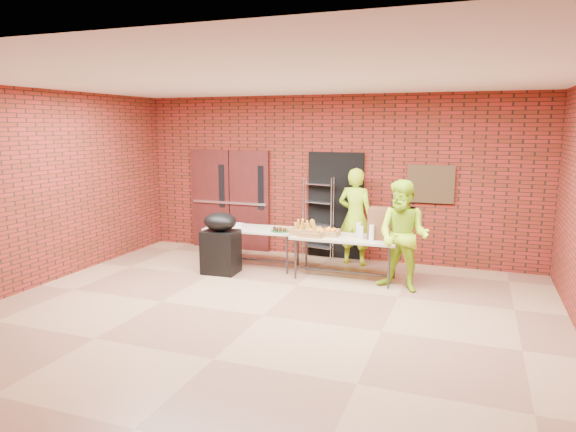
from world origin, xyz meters
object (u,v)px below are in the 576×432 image
at_px(table_left, 253,231).
at_px(covered_grill, 221,243).
at_px(volunteer_woman, 355,217).
at_px(volunteer_man, 403,236).
at_px(table_right, 345,240).
at_px(coffee_dispenser, 381,223).
at_px(wire_rack, 318,218).

distance_m(table_left, covered_grill, 0.74).
bearing_deg(volunteer_woman, volunteer_man, 137.70).
distance_m(table_right, coffee_dispenser, 0.67).
bearing_deg(wire_rack, covered_grill, -117.70).
bearing_deg(table_left, covered_grill, -121.37).
bearing_deg(covered_grill, table_left, 58.59).
height_order(wire_rack, volunteer_woman, volunteer_woman).
bearing_deg(wire_rack, table_left, -123.05).
bearing_deg(coffee_dispenser, volunteer_man, -41.19).
xyz_separation_m(wire_rack, volunteer_woman, (0.79, -0.22, 0.11)).
height_order(table_left, covered_grill, covered_grill).
height_order(wire_rack, coffee_dispenser, wire_rack).
distance_m(table_left, volunteer_man, 2.88).
bearing_deg(coffee_dispenser, wire_rack, 141.81).
bearing_deg(table_right, volunteer_woman, 93.77).
bearing_deg(wire_rack, volunteer_man, -27.65).
distance_m(coffee_dispenser, volunteer_woman, 1.12).
xyz_separation_m(table_right, covered_grill, (-2.17, -0.42, -0.13)).
distance_m(coffee_dispenser, volunteer_man, 0.57).
distance_m(wire_rack, coffee_dispenser, 1.84).
relative_size(coffee_dispenser, volunteer_woman, 0.28).
relative_size(wire_rack, coffee_dispenser, 3.12).
bearing_deg(wire_rack, volunteer_woman, -4.23).
bearing_deg(volunteer_man, coffee_dispenser, 154.73).
bearing_deg(volunteer_man, volunteer_woman, 145.66).
xyz_separation_m(wire_rack, covered_grill, (-1.32, -1.63, -0.25)).
relative_size(wire_rack, table_left, 0.90).
distance_m(covered_grill, volunteer_woman, 2.57).
bearing_deg(volunteer_woman, table_right, 101.31).
relative_size(wire_rack, covered_grill, 1.46).
distance_m(wire_rack, volunteer_woman, 0.83).
bearing_deg(table_left, volunteer_man, -12.79).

